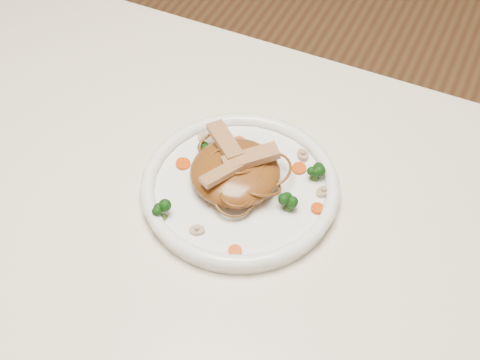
% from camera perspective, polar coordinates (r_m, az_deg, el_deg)
% --- Properties ---
extents(table, '(1.20, 0.80, 0.75)m').
position_cam_1_polar(table, '(0.99, -2.86, -7.30)').
color(table, silver).
rests_on(table, ground).
extents(plate, '(0.32, 0.32, 0.02)m').
position_cam_1_polar(plate, '(0.93, 0.00, -0.87)').
color(plate, white).
rests_on(plate, table).
extents(noodle_mound, '(0.13, 0.13, 0.04)m').
position_cam_1_polar(noodle_mound, '(0.92, -0.42, 0.70)').
color(noodle_mound, brown).
rests_on(noodle_mound, plate).
extents(chicken_a, '(0.07, 0.07, 0.01)m').
position_cam_1_polar(chicken_a, '(0.90, 0.93, 1.93)').
color(chicken_a, tan).
rests_on(chicken_a, noodle_mound).
extents(chicken_b, '(0.07, 0.07, 0.01)m').
position_cam_1_polar(chicken_b, '(0.93, -1.31, 3.36)').
color(chicken_b, tan).
rests_on(chicken_b, noodle_mound).
extents(chicken_c, '(0.05, 0.06, 0.01)m').
position_cam_1_polar(chicken_c, '(0.89, -1.58, 0.57)').
color(chicken_c, tan).
rests_on(chicken_c, noodle_mound).
extents(broccoli_0, '(0.04, 0.04, 0.03)m').
position_cam_1_polar(broccoli_0, '(0.93, 6.46, 0.84)').
color(broccoli_0, '#0E350B').
rests_on(broccoli_0, plate).
extents(broccoli_1, '(0.03, 0.03, 0.03)m').
position_cam_1_polar(broccoli_1, '(0.96, -2.93, 2.50)').
color(broccoli_1, '#0E350B').
rests_on(broccoli_1, plate).
extents(broccoli_2, '(0.04, 0.04, 0.03)m').
position_cam_1_polar(broccoli_2, '(0.89, -6.72, -2.49)').
color(broccoli_2, '#0E350B').
rests_on(broccoli_2, plate).
extents(broccoli_3, '(0.03, 0.03, 0.03)m').
position_cam_1_polar(broccoli_3, '(0.90, 4.20, -1.85)').
color(broccoli_3, '#0E350B').
rests_on(broccoli_3, plate).
extents(carrot_0, '(0.02, 0.02, 0.00)m').
position_cam_1_polar(carrot_0, '(0.95, 5.06, 0.99)').
color(carrot_0, '#D94607').
rests_on(carrot_0, plate).
extents(carrot_1, '(0.03, 0.03, 0.00)m').
position_cam_1_polar(carrot_1, '(0.96, -4.87, 1.39)').
color(carrot_1, '#D94607').
rests_on(carrot_1, plate).
extents(carrot_2, '(0.02, 0.02, 0.00)m').
position_cam_1_polar(carrot_2, '(0.91, 6.63, -2.43)').
color(carrot_2, '#D94607').
rests_on(carrot_2, plate).
extents(carrot_3, '(0.02, 0.02, 0.00)m').
position_cam_1_polar(carrot_3, '(0.98, -0.07, 3.24)').
color(carrot_3, '#D94607').
rests_on(carrot_3, plate).
extents(carrot_4, '(0.02, 0.02, 0.00)m').
position_cam_1_polar(carrot_4, '(0.86, -0.43, -6.07)').
color(carrot_4, '#D94607').
rests_on(carrot_4, plate).
extents(mushroom_0, '(0.03, 0.03, 0.01)m').
position_cam_1_polar(mushroom_0, '(0.88, -3.68, -4.30)').
color(mushroom_0, tan).
rests_on(mushroom_0, plate).
extents(mushroom_1, '(0.03, 0.03, 0.01)m').
position_cam_1_polar(mushroom_1, '(0.93, 7.16, -0.99)').
color(mushroom_1, tan).
rests_on(mushroom_1, plate).
extents(mushroom_2, '(0.04, 0.04, 0.01)m').
position_cam_1_polar(mushroom_2, '(0.99, -2.97, 3.53)').
color(mushroom_2, tan).
rests_on(mushroom_2, plate).
extents(mushroom_3, '(0.03, 0.03, 0.01)m').
position_cam_1_polar(mushroom_3, '(0.97, 5.37, 2.13)').
color(mushroom_3, tan).
rests_on(mushroom_3, plate).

